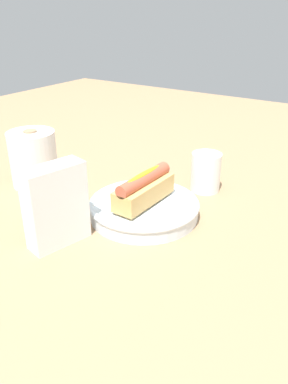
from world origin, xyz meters
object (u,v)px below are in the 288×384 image
Objects in this scene: hotdog_front at (144,188)px; napkin_box at (56,206)px; paper_towel_roll at (35,158)px; serving_bowl at (144,208)px; water_glass at (206,173)px.

napkin_box reaches higher than hotdog_front.
hotdog_front is 1.13× the size of paper_towel_roll.
serving_bowl is 0.31m from paper_towel_roll.
hotdog_front is 0.18m from napkin_box.
paper_towel_roll is (-0.01, 0.31, 0.00)m from hotdog_front.
hotdog_front is 0.19m from water_glass.
paper_towel_roll is 0.28m from napkin_box.
paper_towel_roll is at bearing 91.40° from hotdog_front.
hotdog_front is at bearing 164.87° from water_glass.
hotdog_front reaches higher than serving_bowl.
water_glass is 0.37m from napkin_box.
serving_bowl is at bearing -88.60° from paper_towel_roll.
water_glass is 0.67× the size of paper_towel_roll.
paper_towel_roll is (-0.01, 0.31, 0.05)m from serving_bowl.
serving_bowl is 0.19m from napkin_box.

